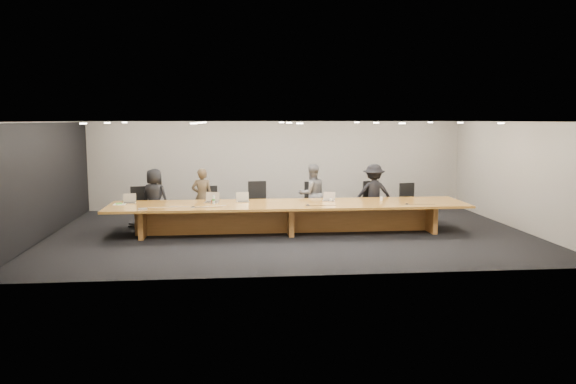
{
  "coord_description": "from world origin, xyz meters",
  "views": [
    {
      "loc": [
        -1.4,
        -13.94,
        2.84
      ],
      "look_at": [
        0.0,
        0.3,
        1.0
      ],
      "focal_mm": 35.0,
      "sensor_mm": 36.0,
      "label": 1
    }
  ],
  "objects_px": {
    "laptop_d": "(329,197)",
    "mic_left": "(193,207)",
    "paper_cup_far": "(382,199)",
    "chair_mid_right": "(312,202)",
    "person_d": "(374,193)",
    "conference_table": "(289,212)",
    "paper_cup_near": "(331,200)",
    "chair_far_right": "(411,202)",
    "laptop_b": "(211,197)",
    "person_a": "(155,198)",
    "chair_left": "(211,205)",
    "chair_right": "(375,202)",
    "av_box": "(143,209)",
    "mic_right": "(407,204)",
    "person_c": "(312,194)",
    "person_b": "(202,197)",
    "mic_center": "(308,205)",
    "water_bottle": "(214,200)",
    "laptop_a": "(129,199)",
    "amber_mug": "(213,202)",
    "chair_far_left": "(139,206)",
    "laptop_c": "(243,197)"
  },
  "relations": [
    {
      "from": "person_b",
      "to": "mic_left",
      "type": "height_order",
      "value": "person_b"
    },
    {
      "from": "chair_right",
      "to": "laptop_c",
      "type": "relative_size",
      "value": 3.61
    },
    {
      "from": "water_bottle",
      "to": "paper_cup_near",
      "type": "height_order",
      "value": "water_bottle"
    },
    {
      "from": "person_c",
      "to": "av_box",
      "type": "height_order",
      "value": "person_c"
    },
    {
      "from": "person_a",
      "to": "mic_left",
      "type": "bearing_deg",
      "value": 146.96
    },
    {
      "from": "chair_far_right",
      "to": "laptop_b",
      "type": "relative_size",
      "value": 3.13
    },
    {
      "from": "chair_far_left",
      "to": "laptop_d",
      "type": "height_order",
      "value": "chair_far_left"
    },
    {
      "from": "conference_table",
      "to": "person_a",
      "type": "height_order",
      "value": "person_a"
    },
    {
      "from": "chair_left",
      "to": "mic_left",
      "type": "height_order",
      "value": "chair_left"
    },
    {
      "from": "laptop_a",
      "to": "laptop_b",
      "type": "relative_size",
      "value": 0.91
    },
    {
      "from": "chair_left",
      "to": "chair_far_right",
      "type": "height_order",
      "value": "chair_far_right"
    },
    {
      "from": "amber_mug",
      "to": "mic_left",
      "type": "xyz_separation_m",
      "value": [
        -0.45,
        -0.6,
        -0.03
      ]
    },
    {
      "from": "mic_left",
      "to": "person_b",
      "type": "bearing_deg",
      "value": 85.48
    },
    {
      "from": "paper_cup_near",
      "to": "av_box",
      "type": "xyz_separation_m",
      "value": [
        -4.62,
        -0.85,
        -0.02
      ]
    },
    {
      "from": "person_c",
      "to": "paper_cup_near",
      "type": "relative_size",
      "value": 20.63
    },
    {
      "from": "water_bottle",
      "to": "paper_cup_far",
      "type": "distance_m",
      "value": 4.36
    },
    {
      "from": "conference_table",
      "to": "mic_center",
      "type": "relative_size",
      "value": 78.67
    },
    {
      "from": "person_b",
      "to": "chair_far_right",
      "type": "bearing_deg",
      "value": -179.42
    },
    {
      "from": "av_box",
      "to": "mic_right",
      "type": "xyz_separation_m",
      "value": [
        6.44,
        0.21,
        -0.0
      ]
    },
    {
      "from": "paper_cup_far",
      "to": "mic_left",
      "type": "distance_m",
      "value": 4.88
    },
    {
      "from": "paper_cup_far",
      "to": "mic_right",
      "type": "height_order",
      "value": "paper_cup_far"
    },
    {
      "from": "mic_left",
      "to": "mic_center",
      "type": "height_order",
      "value": "same"
    },
    {
      "from": "conference_table",
      "to": "paper_cup_far",
      "type": "height_order",
      "value": "paper_cup_far"
    },
    {
      "from": "person_a",
      "to": "person_d",
      "type": "relative_size",
      "value": 0.96
    },
    {
      "from": "chair_right",
      "to": "chair_far_right",
      "type": "relative_size",
      "value": 1.07
    },
    {
      "from": "chair_far_left",
      "to": "chair_right",
      "type": "relative_size",
      "value": 0.93
    },
    {
      "from": "chair_right",
      "to": "person_c",
      "type": "distance_m",
      "value": 1.79
    },
    {
      "from": "chair_right",
      "to": "amber_mug",
      "type": "distance_m",
      "value": 4.58
    },
    {
      "from": "chair_right",
      "to": "person_b",
      "type": "relative_size",
      "value": 0.75
    },
    {
      "from": "conference_table",
      "to": "paper_cup_near",
      "type": "distance_m",
      "value": 1.15
    },
    {
      "from": "conference_table",
      "to": "chair_right",
      "type": "bearing_deg",
      "value": 25.75
    },
    {
      "from": "laptop_a",
      "to": "amber_mug",
      "type": "distance_m",
      "value": 2.1
    },
    {
      "from": "amber_mug",
      "to": "mic_center",
      "type": "height_order",
      "value": "amber_mug"
    },
    {
      "from": "chair_right",
      "to": "person_b",
      "type": "height_order",
      "value": "person_b"
    },
    {
      "from": "conference_table",
      "to": "chair_mid_right",
      "type": "height_order",
      "value": "chair_mid_right"
    },
    {
      "from": "laptop_d",
      "to": "mic_left",
      "type": "distance_m",
      "value": 3.5
    },
    {
      "from": "conference_table",
      "to": "laptop_a",
      "type": "bearing_deg",
      "value": 174.64
    },
    {
      "from": "water_bottle",
      "to": "amber_mug",
      "type": "distance_m",
      "value": 0.13
    },
    {
      "from": "chair_left",
      "to": "person_c",
      "type": "bearing_deg",
      "value": -13.06
    },
    {
      "from": "chair_left",
      "to": "mic_left",
      "type": "relative_size",
      "value": 9.36
    },
    {
      "from": "mic_left",
      "to": "laptop_b",
      "type": "bearing_deg",
      "value": 59.73
    },
    {
      "from": "laptop_b",
      "to": "laptop_c",
      "type": "bearing_deg",
      "value": 17.08
    },
    {
      "from": "laptop_b",
      "to": "mic_left",
      "type": "xyz_separation_m",
      "value": [
        -0.41,
        -0.71,
        -0.12
      ]
    },
    {
      "from": "mic_left",
      "to": "paper_cup_far",
      "type": "bearing_deg",
      "value": 8.1
    },
    {
      "from": "chair_right",
      "to": "chair_left",
      "type": "bearing_deg",
      "value": 160.77
    },
    {
      "from": "chair_far_right",
      "to": "person_b",
      "type": "height_order",
      "value": "person_b"
    },
    {
      "from": "laptop_b",
      "to": "laptop_d",
      "type": "height_order",
      "value": "laptop_b"
    },
    {
      "from": "chair_right",
      "to": "amber_mug",
      "type": "xyz_separation_m",
      "value": [
        -4.45,
        -1.04,
        0.21
      ]
    },
    {
      "from": "chair_mid_right",
      "to": "person_d",
      "type": "bearing_deg",
      "value": 11.85
    },
    {
      "from": "paper_cup_near",
      "to": "mic_right",
      "type": "bearing_deg",
      "value": -19.43
    }
  ]
}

